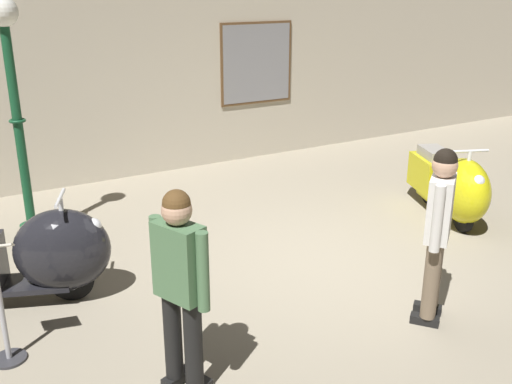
# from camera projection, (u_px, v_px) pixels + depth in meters

# --- Properties ---
(ground_plane) EXTENTS (60.00, 60.00, 0.00)m
(ground_plane) POSITION_uv_depth(u_px,v_px,m) (320.00, 263.00, 6.61)
(ground_plane) COLOR gray
(showroom_back_wall) EXTENTS (18.00, 0.24, 3.80)m
(showroom_back_wall) POSITION_uv_depth(u_px,v_px,m) (171.00, 53.00, 9.38)
(showroom_back_wall) COLOR #BCB29E
(showroom_back_wall) RESTS_ON ground
(scooter_0) EXTENTS (1.83, 1.10, 1.08)m
(scooter_0) POSITION_uv_depth(u_px,v_px,m) (32.00, 256.00, 5.67)
(scooter_0) COLOR black
(scooter_0) RESTS_ON ground
(scooter_1) EXTENTS (1.09, 1.79, 1.06)m
(scooter_1) POSITION_uv_depth(u_px,v_px,m) (453.00, 186.00, 7.63)
(scooter_1) COLOR black
(scooter_1) RESTS_ON ground
(lamppost) EXTENTS (0.34, 0.34, 2.84)m
(lamppost) POSITION_uv_depth(u_px,v_px,m) (14.00, 96.00, 6.69)
(lamppost) COLOR #144728
(lamppost) RESTS_ON ground
(visitor_0) EXTENTS (0.46, 0.41, 1.65)m
(visitor_0) POSITION_uv_depth(u_px,v_px,m) (438.00, 224.00, 5.22)
(visitor_0) COLOR black
(visitor_0) RESTS_ON ground
(visitor_1) EXTENTS (0.36, 0.52, 1.64)m
(visitor_1) POSITION_uv_depth(u_px,v_px,m) (180.00, 280.00, 4.25)
(visitor_1) COLOR black
(visitor_1) RESTS_ON ground
(info_stanchion) EXTENTS (0.36, 0.29, 1.09)m
(info_stanchion) POSITION_uv_depth(u_px,v_px,m) (2.00, 312.00, 4.77)
(info_stanchion) COLOR #333338
(info_stanchion) RESTS_ON ground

